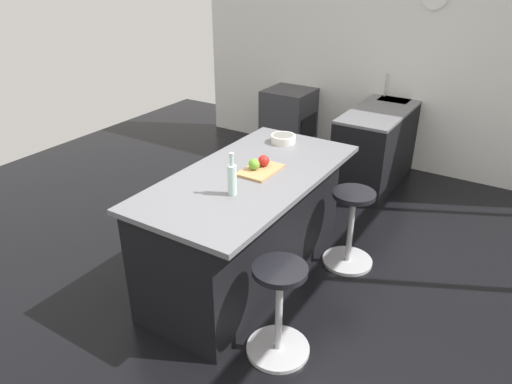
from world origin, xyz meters
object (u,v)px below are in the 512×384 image
Objects in this scene: stool_by_window at (350,231)px; water_bottle at (232,179)px; fruit_bowl at (283,138)px; oven_range at (289,121)px; apple_green at (254,164)px; stool_middle at (279,313)px; kitchen_island at (246,225)px; cutting_board at (261,170)px; apple_red at (264,161)px.

stool_by_window is 1.35m from water_bottle.
oven_range is at bearing -153.04° from fruit_bowl.
stool_middle is at bearing 42.77° from apple_green.
cutting_board is at bearing 130.72° from kitchen_island.
stool_by_window is 1.02m from cutting_board.
cutting_board is 4.03× the size of apple_red.
apple_red reaches higher than stool_middle.
kitchen_island is 22.11× the size of apple_red.
kitchen_island reaches higher than stool_by_window.
cutting_board reaches higher than oven_range.
fruit_bowl reaches higher than cutting_board.
kitchen_island is at bearing -49.28° from cutting_board.
oven_range is 1.23× the size of stool_middle.
kitchen_island is at bearing -29.12° from apple_red.
fruit_bowl is (-0.10, -0.74, 0.67)m from stool_by_window.
apple_green reaches higher than stool_middle.
apple_green reaches higher than cutting_board.
stool_middle is 1.19m from apple_red.
stool_by_window and stool_middle have the same top height.
cutting_board is 1.63× the size of fruit_bowl.
apple_red is at bearing 163.95° from apple_green.
fruit_bowl is at bearing -97.64° from stool_by_window.
kitchen_island is 0.93m from stool_middle.
stool_by_window is (2.09, 1.75, -0.10)m from oven_range.
stool_middle is 1.67m from fruit_bowl.
water_bottle reaches higher than stool_by_window.
apple_green is at bearing -137.23° from stool_middle.
water_bottle is (-0.26, -0.54, 0.75)m from stool_middle.
stool_middle is at bearing 47.09° from kitchen_island.
cutting_board reaches higher than kitchen_island.
apple_red is at bearing 24.34° from oven_range.
stool_by_window is 3.19× the size of fruit_bowl.
kitchen_island is at bearing -132.91° from stool_middle.
fruit_bowl is (-0.72, -0.07, 0.51)m from kitchen_island.
stool_middle is 3.19× the size of fruit_bowl.
kitchen_island is (2.71, 1.08, 0.06)m from oven_range.
apple_red is 0.51m from water_bottle.
fruit_bowl is (-1.08, -0.20, -0.08)m from water_bottle.
stool_by_window is 1.25m from stool_middle.
cutting_board is (-0.08, 0.09, 0.48)m from kitchen_island.
oven_range reaches higher than stool_by_window.
fruit_bowl is at bearing 26.96° from oven_range.
stool_middle is 0.96m from water_bottle.
apple_green is (-0.67, -0.62, 0.69)m from stool_middle.
stool_by_window is 1.09m from apple_green.
cutting_board is 4.13× the size of apple_green.
water_bottle reaches higher than cutting_board.
apple_red is (-0.06, -0.01, 0.05)m from cutting_board.
apple_red is at bearing -174.28° from water_bottle.
oven_range is at bearing -155.99° from cutting_board.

